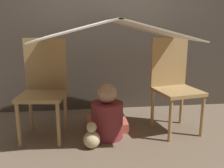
{
  "coord_description": "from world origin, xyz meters",
  "views": [
    {
      "loc": [
        -0.29,
        -2.19,
        1.13
      ],
      "look_at": [
        0.0,
        0.21,
        0.55
      ],
      "focal_mm": 40.0,
      "sensor_mm": 36.0,
      "label": 1
    }
  ],
  "objects": [
    {
      "name": "ground_plane",
      "position": [
        0.0,
        0.0,
        0.0
      ],
      "size": [
        8.8,
        8.8,
        0.0
      ],
      "primitive_type": "plane",
      "color": "#7A6651"
    },
    {
      "name": "wall_back",
      "position": [
        0.0,
        1.09,
        1.25
      ],
      "size": [
        7.0,
        0.05,
        2.5
      ],
      "color": "#4C4238",
      "rests_on": "ground_plane"
    },
    {
      "name": "chair_left",
      "position": [
        -0.68,
        0.3,
        0.54
      ],
      "size": [
        0.47,
        0.47,
        0.99
      ],
      "rotation": [
        0.0,
        0.0,
        -0.11
      ],
      "color": "tan",
      "rests_on": "ground_plane"
    },
    {
      "name": "chair_right",
      "position": [
        0.67,
        0.3,
        0.54
      ],
      "size": [
        0.51,
        0.51,
        0.99
      ],
      "rotation": [
        0.0,
        0.0,
        0.2
      ],
      "color": "tan",
      "rests_on": "ground_plane"
    },
    {
      "name": "sheet_canopy",
      "position": [
        0.0,
        0.21,
        1.08
      ],
      "size": [
        1.38,
        1.15,
        0.19
      ],
      "color": "silver"
    },
    {
      "name": "person_front",
      "position": [
        -0.06,
        0.16,
        0.23
      ],
      "size": [
        0.32,
        0.32,
        0.56
      ],
      "color": "maroon",
      "rests_on": "ground_plane"
    },
    {
      "name": "floor_cushion",
      "position": [
        -0.04,
        0.39,
        0.05
      ],
      "size": [
        0.44,
        0.35,
        0.1
      ],
      "color": "#CC664C",
      "rests_on": "ground_plane"
    },
    {
      "name": "plush_toy",
      "position": [
        -0.22,
        -0.04,
        0.1
      ],
      "size": [
        0.16,
        0.16,
        0.25
      ],
      "color": "beige",
      "rests_on": "ground_plane"
    }
  ]
}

